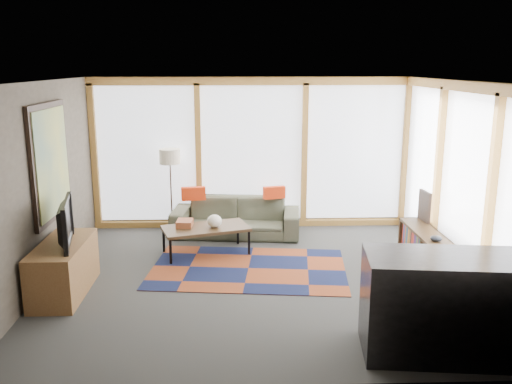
{
  "coord_description": "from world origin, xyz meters",
  "views": [
    {
      "loc": [
        -0.27,
        -6.81,
        2.81
      ],
      "look_at": [
        0.0,
        0.4,
        1.1
      ],
      "focal_mm": 38.0,
      "sensor_mm": 36.0,
      "label": 1
    }
  ],
  "objects_px": {
    "floor_lamp": "(171,190)",
    "sofa": "(236,217)",
    "television": "(59,223)",
    "coffee_table": "(206,240)",
    "bar_counter": "(447,306)",
    "bookshelf": "(432,254)",
    "tv_console": "(64,268)"
  },
  "relations": [
    {
      "from": "floor_lamp",
      "to": "sofa",
      "type": "bearing_deg",
      "value": -14.53
    },
    {
      "from": "sofa",
      "to": "television",
      "type": "distance_m",
      "value": 3.23
    },
    {
      "from": "coffee_table",
      "to": "television",
      "type": "xyz_separation_m",
      "value": [
        -1.69,
        -1.42,
        0.72
      ]
    },
    {
      "from": "coffee_table",
      "to": "sofa",
      "type": "bearing_deg",
      "value": 63.7
    },
    {
      "from": "floor_lamp",
      "to": "television",
      "type": "distance_m",
      "value": 2.83
    },
    {
      "from": "coffee_table",
      "to": "bar_counter",
      "type": "height_order",
      "value": "bar_counter"
    },
    {
      "from": "bookshelf",
      "to": "tv_console",
      "type": "bearing_deg",
      "value": -173.48
    },
    {
      "from": "floor_lamp",
      "to": "tv_console",
      "type": "height_order",
      "value": "floor_lamp"
    },
    {
      "from": "floor_lamp",
      "to": "television",
      "type": "xyz_separation_m",
      "value": [
        -1.04,
        -2.62,
        0.22
      ]
    },
    {
      "from": "sofa",
      "to": "tv_console",
      "type": "bearing_deg",
      "value": -126.68
    },
    {
      "from": "floor_lamp",
      "to": "bar_counter",
      "type": "bearing_deg",
      "value": -53.04
    },
    {
      "from": "sofa",
      "to": "tv_console",
      "type": "height_order",
      "value": "tv_console"
    },
    {
      "from": "bookshelf",
      "to": "television",
      "type": "distance_m",
      "value": 4.94
    },
    {
      "from": "bookshelf",
      "to": "tv_console",
      "type": "xyz_separation_m",
      "value": [
        -4.86,
        -0.56,
        0.08
      ]
    },
    {
      "from": "television",
      "to": "sofa",
      "type": "bearing_deg",
      "value": -54.66
    },
    {
      "from": "floor_lamp",
      "to": "bookshelf",
      "type": "height_order",
      "value": "floor_lamp"
    },
    {
      "from": "television",
      "to": "bookshelf",
      "type": "bearing_deg",
      "value": -95.3
    },
    {
      "from": "floor_lamp",
      "to": "bookshelf",
      "type": "distance_m",
      "value": 4.35
    },
    {
      "from": "floor_lamp",
      "to": "tv_console",
      "type": "distance_m",
      "value": 2.82
    },
    {
      "from": "tv_console",
      "to": "bar_counter",
      "type": "bearing_deg",
      "value": -20.9
    },
    {
      "from": "sofa",
      "to": "floor_lamp",
      "type": "distance_m",
      "value": 1.21
    },
    {
      "from": "coffee_table",
      "to": "bookshelf",
      "type": "distance_m",
      "value": 3.27
    },
    {
      "from": "sofa",
      "to": "floor_lamp",
      "type": "bearing_deg",
      "value": 171.7
    },
    {
      "from": "sofa",
      "to": "bar_counter",
      "type": "height_order",
      "value": "bar_counter"
    },
    {
      "from": "bookshelf",
      "to": "tv_console",
      "type": "relative_size",
      "value": 1.52
    },
    {
      "from": "tv_console",
      "to": "bar_counter",
      "type": "relative_size",
      "value": 0.82
    },
    {
      "from": "sofa",
      "to": "tv_console",
      "type": "relative_size",
      "value": 1.62
    },
    {
      "from": "bookshelf",
      "to": "bar_counter",
      "type": "bearing_deg",
      "value": -106.78
    },
    {
      "from": "bookshelf",
      "to": "tv_console",
      "type": "distance_m",
      "value": 4.89
    },
    {
      "from": "coffee_table",
      "to": "bookshelf",
      "type": "bearing_deg",
      "value": -14.82
    },
    {
      "from": "television",
      "to": "bar_counter",
      "type": "bearing_deg",
      "value": -122.75
    },
    {
      "from": "tv_console",
      "to": "floor_lamp",
      "type": "bearing_deg",
      "value": 68.03
    }
  ]
}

